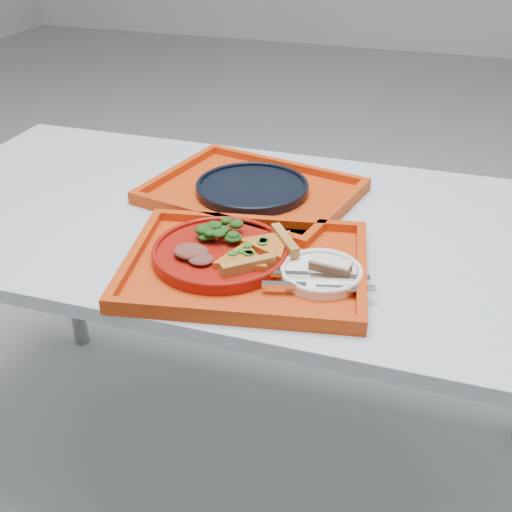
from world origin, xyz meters
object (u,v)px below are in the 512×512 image
object	(u,v)px
dessert_bar	(330,265)
tray_main	(246,268)
tray_far	(252,195)
dinner_plate	(220,254)
navy_plate	(252,189)

from	to	relation	value
dessert_bar	tray_main	bearing A→B (deg)	-169.94
tray_far	dinner_plate	bearing A→B (deg)	-71.27
tray_far	tray_main	bearing A→B (deg)	-61.81
tray_far	dinner_plate	size ratio (longest dim) A/B	1.73
dinner_plate	navy_plate	distance (m)	0.30
tray_main	dinner_plate	xyz separation A→B (m)	(-0.06, 0.01, 0.02)
tray_far	navy_plate	distance (m)	0.01
tray_main	dessert_bar	xyz separation A→B (m)	(0.16, 0.01, 0.03)
tray_main	navy_plate	bearing A→B (deg)	96.07
tray_main	dessert_bar	distance (m)	0.16
tray_main	dessert_bar	bearing A→B (deg)	-6.39
navy_plate	tray_main	bearing A→B (deg)	-74.09
tray_main	tray_far	world-z (taller)	same
tray_main	navy_plate	size ratio (longest dim) A/B	1.73
tray_far	dinner_plate	xyz separation A→B (m)	(0.03, -0.30, 0.02)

